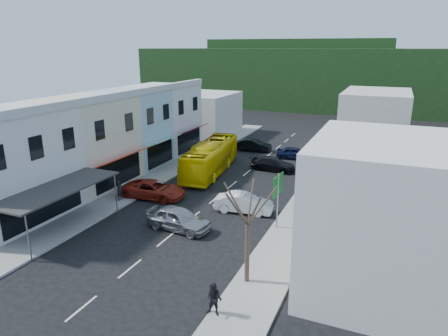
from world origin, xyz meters
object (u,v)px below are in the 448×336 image
Objects in this scene: bus at (211,158)px; traffic_signal at (339,124)px; pedestrian_left at (120,190)px; pedestrian_right at (214,299)px; car_silver at (178,220)px; street_tree at (248,225)px; car_red at (154,190)px; car_white at (244,204)px; direction_sign at (277,202)px.

traffic_signal is (10.05, 19.36, 0.89)m from bus.
pedestrian_left is 0.35× the size of traffic_signal.
pedestrian_right is 0.35× the size of traffic_signal.
car_silver is at bearing 99.16° from traffic_signal.
car_silver is at bearing -101.63° from pedestrian_left.
street_tree is at bearing -107.93° from pedestrian_left.
car_silver is at bearing 126.93° from pedestrian_right.
street_tree reaches higher than bus.
pedestrian_left is (-2.14, -1.82, 0.30)m from car_red.
pedestrian_left is 1.00× the size of pedestrian_right.
bus reaches higher than pedestrian_right.
street_tree is (13.80, -7.19, 2.46)m from pedestrian_left.
car_white is 12.85m from pedestrian_right.
street_tree is (10.20, -17.41, 1.91)m from bus.
pedestrian_left is at bearing 74.45° from car_silver.
car_silver is at bearing -137.73° from car_red.
traffic_signal reaches higher than bus.
pedestrian_left reaches higher than car_silver.
street_tree is at bearing 80.26° from pedestrian_right.
traffic_signal is (13.65, 29.58, 1.44)m from pedestrian_left.
car_silver is 1.06× the size of direction_sign.
bus is 20.27m from street_tree.
bus reaches higher than pedestrian_left.
car_white is 27.89m from traffic_signal.
pedestrian_left is (-7.07, 2.75, 0.30)m from car_silver.
bus reaches higher than car_silver.
pedestrian_left is 32.61m from traffic_signal.
car_red is 0.94× the size of traffic_signal.
bus is 13.46m from car_silver.
pedestrian_right is (3.12, -12.46, 0.30)m from car_white.
car_red is 1.11× the size of direction_sign.
bus reaches higher than car_red.
car_red is (-4.93, 4.57, 0.00)m from car_silver.
pedestrian_left is at bearing -175.24° from direction_sign.
traffic_signal is at bearing -5.81° from car_silver.
bus is 6.82× the size of pedestrian_right.
car_silver is 0.64× the size of street_tree.
traffic_signal reaches higher than pedestrian_right.
traffic_signal is (11.50, 27.76, 1.74)m from car_red.
direction_sign is (13.45, -0.05, 1.07)m from pedestrian_left.
car_white is 0.96× the size of car_red.
direction_sign is (0.10, 10.46, 1.07)m from pedestrian_right.
car_red is at bearing 88.14° from traffic_signal.
car_white is (3.16, 4.70, 0.00)m from car_silver.
pedestrian_left is (-3.59, -10.22, -0.55)m from bus.
car_silver is at bearing -152.08° from direction_sign.
bus is 2.64× the size of car_white.
bus is at bearing 138.77° from direction_sign.
car_red is 2.71× the size of pedestrian_right.
bus is 2.38× the size of traffic_signal.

